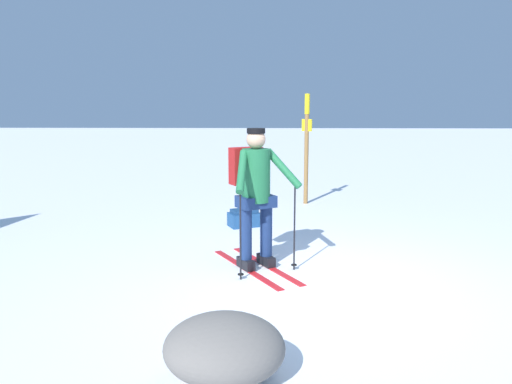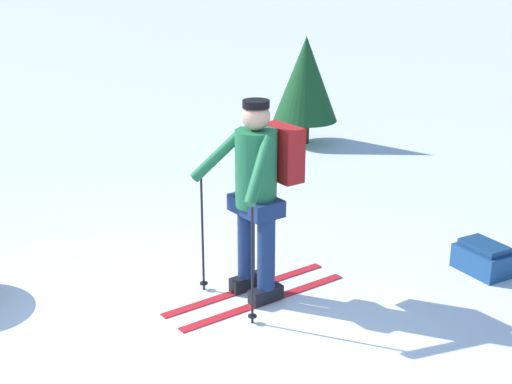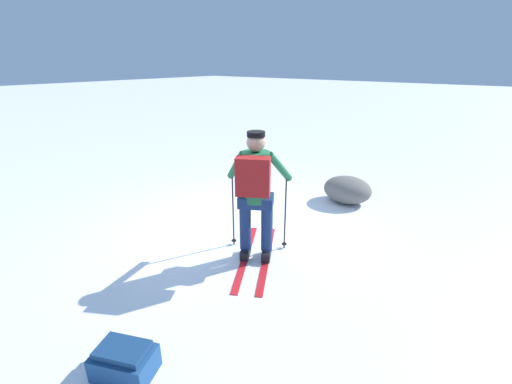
% 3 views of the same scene
% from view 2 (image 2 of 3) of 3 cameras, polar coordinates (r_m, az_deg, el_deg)
% --- Properties ---
extents(ground_plane, '(80.00, 80.00, 0.00)m').
position_cam_2_polar(ground_plane, '(5.49, -5.87, -12.23)').
color(ground_plane, white).
extents(skier, '(1.16, 1.63, 1.70)m').
position_cam_2_polar(skier, '(5.82, 0.28, 0.55)').
color(skier, red).
rests_on(skier, ground_plane).
extents(dropped_backpack, '(0.58, 0.50, 0.29)m').
position_cam_2_polar(dropped_backpack, '(6.88, 17.70, -5.07)').
color(dropped_backpack, navy).
rests_on(dropped_backpack, ground_plane).
extents(pine_tree, '(0.97, 0.97, 1.61)m').
position_cam_2_polar(pine_tree, '(10.74, 4.00, 8.99)').
color(pine_tree, '#4C331E').
rests_on(pine_tree, ground_plane).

